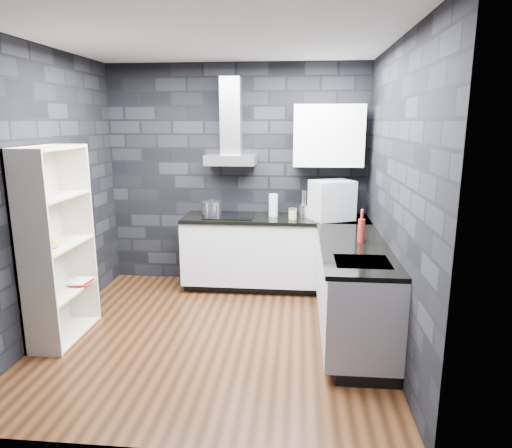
# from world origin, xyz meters

# --- Properties ---
(ground) EXTENTS (3.20, 3.20, 0.00)m
(ground) POSITION_xyz_m (0.00, 0.00, 0.00)
(ground) COLOR #432512
(ceiling) EXTENTS (3.20, 3.20, 0.00)m
(ceiling) POSITION_xyz_m (0.00, 0.00, 2.70)
(ceiling) COLOR silver
(wall_back) EXTENTS (3.20, 0.05, 2.70)m
(wall_back) POSITION_xyz_m (0.00, 1.62, 1.35)
(wall_back) COLOR black
(wall_back) RESTS_ON ground
(wall_front) EXTENTS (3.20, 0.05, 2.70)m
(wall_front) POSITION_xyz_m (0.00, -1.62, 1.35)
(wall_front) COLOR black
(wall_front) RESTS_ON ground
(wall_left) EXTENTS (0.05, 3.20, 2.70)m
(wall_left) POSITION_xyz_m (-1.62, 0.00, 1.35)
(wall_left) COLOR black
(wall_left) RESTS_ON ground
(wall_right) EXTENTS (0.05, 3.20, 2.70)m
(wall_right) POSITION_xyz_m (1.62, 0.00, 1.35)
(wall_right) COLOR black
(wall_right) RESTS_ON ground
(toekick_back) EXTENTS (2.18, 0.50, 0.10)m
(toekick_back) POSITION_xyz_m (0.50, 1.34, 0.05)
(toekick_back) COLOR black
(toekick_back) RESTS_ON ground
(toekick_right) EXTENTS (0.50, 1.78, 0.10)m
(toekick_right) POSITION_xyz_m (1.34, 0.10, 0.05)
(toekick_right) COLOR black
(toekick_right) RESTS_ON ground
(counter_back_cab) EXTENTS (2.20, 0.60, 0.76)m
(counter_back_cab) POSITION_xyz_m (0.50, 1.30, 0.48)
(counter_back_cab) COLOR silver
(counter_back_cab) RESTS_ON ground
(counter_right_cab) EXTENTS (0.60, 1.80, 0.76)m
(counter_right_cab) POSITION_xyz_m (1.30, 0.10, 0.48)
(counter_right_cab) COLOR silver
(counter_right_cab) RESTS_ON ground
(counter_back_top) EXTENTS (2.20, 0.62, 0.04)m
(counter_back_top) POSITION_xyz_m (0.50, 1.29, 0.88)
(counter_back_top) COLOR black
(counter_back_top) RESTS_ON counter_back_cab
(counter_right_top) EXTENTS (0.62, 1.80, 0.04)m
(counter_right_top) POSITION_xyz_m (1.29, 0.10, 0.88)
(counter_right_top) COLOR black
(counter_right_top) RESTS_ON counter_right_cab
(counter_corner_top) EXTENTS (0.62, 0.62, 0.04)m
(counter_corner_top) POSITION_xyz_m (1.30, 1.30, 0.88)
(counter_corner_top) COLOR black
(counter_corner_top) RESTS_ON counter_right_cab
(hood_body) EXTENTS (0.60, 0.34, 0.12)m
(hood_body) POSITION_xyz_m (-0.05, 1.43, 1.56)
(hood_body) COLOR silver
(hood_body) RESTS_ON wall_back
(hood_chimney) EXTENTS (0.24, 0.20, 0.90)m
(hood_chimney) POSITION_xyz_m (-0.05, 1.50, 2.07)
(hood_chimney) COLOR silver
(hood_chimney) RESTS_ON hood_body
(upper_cabinet) EXTENTS (0.80, 0.35, 0.70)m
(upper_cabinet) POSITION_xyz_m (1.10, 1.43, 1.85)
(upper_cabinet) COLOR white
(upper_cabinet) RESTS_ON wall_back
(cooktop) EXTENTS (0.58, 0.50, 0.01)m
(cooktop) POSITION_xyz_m (-0.05, 1.30, 0.91)
(cooktop) COLOR black
(cooktop) RESTS_ON counter_back_top
(sink_rim) EXTENTS (0.44, 0.40, 0.01)m
(sink_rim) POSITION_xyz_m (1.30, -0.40, 0.89)
(sink_rim) COLOR silver
(sink_rim) RESTS_ON counter_right_top
(pot) EXTENTS (0.24, 0.24, 0.14)m
(pot) POSITION_xyz_m (-0.28, 1.34, 0.98)
(pot) COLOR silver
(pot) RESTS_ON cooktop
(glass_vase) EXTENTS (0.13, 0.13, 0.27)m
(glass_vase) POSITION_xyz_m (0.47, 1.35, 1.03)
(glass_vase) COLOR silver
(glass_vase) RESTS_ON counter_back_top
(storage_jar) EXTENTS (0.12, 0.12, 0.11)m
(storage_jar) POSITION_xyz_m (0.71, 1.20, 0.96)
(storage_jar) COLOR tan
(storage_jar) RESTS_ON counter_back_top
(utensil_crock) EXTENTS (0.14, 0.14, 0.14)m
(utensil_crock) POSITION_xyz_m (0.83, 1.32, 0.97)
(utensil_crock) COLOR silver
(utensil_crock) RESTS_ON counter_back_top
(appliance_garage) EXTENTS (0.56, 0.51, 0.45)m
(appliance_garage) POSITION_xyz_m (1.15, 1.23, 1.12)
(appliance_garage) COLOR #ABADB2
(appliance_garage) RESTS_ON counter_back_top
(red_bottle) EXTENTS (0.08, 0.08, 0.22)m
(red_bottle) POSITION_xyz_m (1.36, 0.22, 1.01)
(red_bottle) COLOR maroon
(red_bottle) RESTS_ON counter_right_top
(bookshelf) EXTENTS (0.52, 0.86, 1.80)m
(bookshelf) POSITION_xyz_m (-1.42, -0.17, 0.90)
(bookshelf) COLOR beige
(bookshelf) RESTS_ON ground
(fruit_bowl) EXTENTS (0.26, 0.26, 0.05)m
(fruit_bowl) POSITION_xyz_m (-1.42, -0.27, 0.94)
(fruit_bowl) COLOR white
(fruit_bowl) RESTS_ON bookshelf
(book_red) EXTENTS (0.18, 0.05, 0.24)m
(book_red) POSITION_xyz_m (-1.41, 0.02, 0.57)
(book_red) COLOR #9A130E
(book_red) RESTS_ON bookshelf
(book_second) EXTENTS (0.17, 0.03, 0.23)m
(book_second) POSITION_xyz_m (-1.42, 0.02, 0.59)
(book_second) COLOR #B2B2B2
(book_second) RESTS_ON bookshelf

